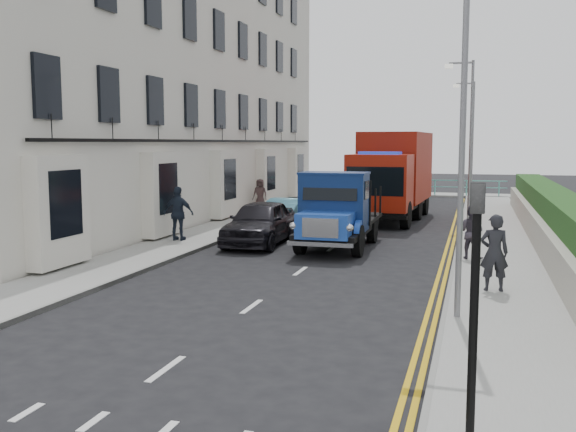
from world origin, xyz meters
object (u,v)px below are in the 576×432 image
object	(u,v)px
lamp_far	(470,134)
bedford_lorry	(335,215)
red_lorry	(393,173)
parked_car_front	(260,222)
pedestrian_east_near	(494,253)
lamp_mid	(468,132)
lamp_near	(456,118)

from	to	relation	value
lamp_far	bedford_lorry	xyz separation A→B (m)	(-3.98, -18.45, -2.83)
red_lorry	parked_car_front	size ratio (longest dim) A/B	1.72
pedestrian_east_near	red_lorry	bearing A→B (deg)	-82.39
lamp_mid	pedestrian_east_near	distance (m)	13.83
bedford_lorry	parked_car_front	xyz separation A→B (m)	(-2.80, 0.61, -0.40)
lamp_near	red_lorry	bearing A→B (deg)	101.05
lamp_mid	lamp_near	bearing A→B (deg)	-90.00
lamp_mid	parked_car_front	bearing A→B (deg)	-130.83
lamp_far	bedford_lorry	world-z (taller)	lamp_far
lamp_far	pedestrian_east_near	world-z (taller)	lamp_far
lamp_mid	pedestrian_east_near	xyz separation A→B (m)	(0.85, -13.48, -2.98)
lamp_near	lamp_far	world-z (taller)	same
lamp_far	parked_car_front	world-z (taller)	lamp_far
lamp_near	red_lorry	xyz separation A→B (m)	(-3.25, 16.66, -1.87)
lamp_mid	pedestrian_east_near	world-z (taller)	lamp_mid
parked_car_front	pedestrian_east_near	world-z (taller)	pedestrian_east_near
parked_car_front	pedestrian_east_near	xyz separation A→B (m)	(7.63, -5.63, 0.24)
lamp_far	red_lorry	distance (m)	10.07
red_lorry	pedestrian_east_near	distance (m)	14.76
lamp_far	bedford_lorry	size ratio (longest dim) A/B	1.29
bedford_lorry	parked_car_front	distance (m)	2.89
lamp_far	red_lorry	size ratio (longest dim) A/B	0.90
lamp_far	pedestrian_east_near	xyz separation A→B (m)	(0.85, -23.48, -2.98)
pedestrian_east_near	lamp_far	bearing A→B (deg)	-96.51
lamp_near	pedestrian_east_near	size ratio (longest dim) A/B	3.92
bedford_lorry	red_lorry	world-z (taller)	red_lorry
lamp_far	lamp_mid	bearing A→B (deg)	-90.00
red_lorry	pedestrian_east_near	xyz separation A→B (m)	(4.11, -14.14, -1.11)
lamp_mid	red_lorry	distance (m)	3.81
lamp_far	parked_car_front	size ratio (longest dim) A/B	1.55
lamp_mid	parked_car_front	world-z (taller)	lamp_mid
parked_car_front	red_lorry	bearing A→B (deg)	65.67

